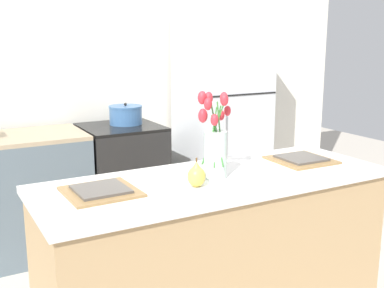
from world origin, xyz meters
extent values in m
cube|color=silver|center=(0.00, 2.00, 1.35)|extent=(5.20, 0.08, 2.70)
cube|color=tan|center=(0.00, 0.00, 0.44)|extent=(1.76, 0.62, 0.89)
cube|color=silver|center=(0.00, 0.00, 0.90)|extent=(1.80, 0.66, 0.03)
cube|color=black|center=(0.10, 1.60, 0.45)|extent=(0.60, 0.60, 0.89)
cube|color=black|center=(0.10, 1.60, 0.90)|extent=(0.60, 0.60, 0.02)
cube|color=black|center=(0.10, 1.30, 0.41)|extent=(0.42, 0.01, 0.29)
cube|color=silver|center=(1.05, 1.60, 0.92)|extent=(0.68, 0.64, 1.84)
cube|color=black|center=(1.05, 1.28, 1.14)|extent=(0.67, 0.01, 0.01)
cylinder|color=#B2B5B7|center=(0.86, 1.26, 0.63)|extent=(0.02, 0.02, 0.80)
cylinder|color=silver|center=(-0.01, -0.01, 1.04)|extent=(0.11, 0.11, 0.23)
cylinder|color=#3D8438|center=(0.01, -0.01, 1.11)|extent=(0.09, 0.02, 0.25)
ellipsoid|color=red|center=(0.05, -0.01, 1.25)|extent=(0.03, 0.03, 0.05)
cylinder|color=#3D8438|center=(0.01, 0.00, 1.10)|extent=(0.07, 0.05, 0.23)
ellipsoid|color=red|center=(0.04, 0.03, 1.23)|extent=(0.04, 0.04, 0.05)
cylinder|color=#3D8438|center=(-0.01, 0.01, 1.14)|extent=(0.02, 0.14, 0.30)
ellipsoid|color=red|center=(0.00, 0.08, 1.31)|extent=(0.04, 0.04, 0.06)
cylinder|color=#3D8438|center=(-0.03, 0.02, 1.10)|extent=(0.05, 0.06, 0.22)
ellipsoid|color=red|center=(-0.05, 0.05, 1.23)|extent=(0.05, 0.05, 0.07)
cylinder|color=#3D8438|center=(-0.02, 0.00, 1.15)|extent=(0.11, 0.05, 0.31)
ellipsoid|color=red|center=(-0.07, 0.02, 1.32)|extent=(0.04, 0.04, 0.07)
cylinder|color=#3D8438|center=(-0.03, -0.01, 1.13)|extent=(0.06, 0.02, 0.29)
ellipsoid|color=red|center=(-0.06, -0.02, 1.29)|extent=(0.04, 0.04, 0.06)
cylinder|color=#3D8438|center=(-0.02, -0.02, 1.10)|extent=(0.06, 0.08, 0.22)
ellipsoid|color=red|center=(-0.05, -0.06, 1.22)|extent=(0.04, 0.04, 0.06)
cylinder|color=#3D8438|center=(-0.01, -0.02, 1.15)|extent=(0.01, 0.12, 0.31)
ellipsoid|color=red|center=(-0.01, -0.08, 1.32)|extent=(0.04, 0.04, 0.06)
cylinder|color=#3D8438|center=(0.01, -0.02, 1.14)|extent=(0.03, 0.03, 0.32)
ellipsoid|color=red|center=(0.02, -0.03, 1.32)|extent=(0.04, 0.04, 0.06)
ellipsoid|color=#E5CC4C|center=(-0.16, -0.09, 0.97)|extent=(0.08, 0.08, 0.10)
cone|color=#E5CC4C|center=(-0.16, -0.09, 1.03)|extent=(0.05, 0.05, 0.04)
cylinder|color=brown|center=(-0.16, -0.09, 1.05)|extent=(0.01, 0.01, 0.02)
cube|color=olive|center=(-0.59, 0.04, 0.93)|extent=(0.32, 0.32, 0.01)
cube|color=#514C47|center=(-0.59, 0.04, 0.94)|extent=(0.23, 0.23, 0.01)
cube|color=olive|center=(0.59, 0.04, 0.93)|extent=(0.32, 0.32, 0.01)
cube|color=#514C47|center=(0.59, 0.04, 0.94)|extent=(0.23, 0.23, 0.01)
cylinder|color=#386093|center=(0.16, 1.65, 0.98)|extent=(0.26, 0.26, 0.14)
cylinder|color=#386093|center=(0.16, 1.65, 1.06)|extent=(0.27, 0.27, 0.01)
sphere|color=black|center=(0.16, 1.65, 1.08)|extent=(0.02, 0.02, 0.02)
camera|label=1|loc=(-1.22, -1.96, 1.61)|focal=45.00mm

